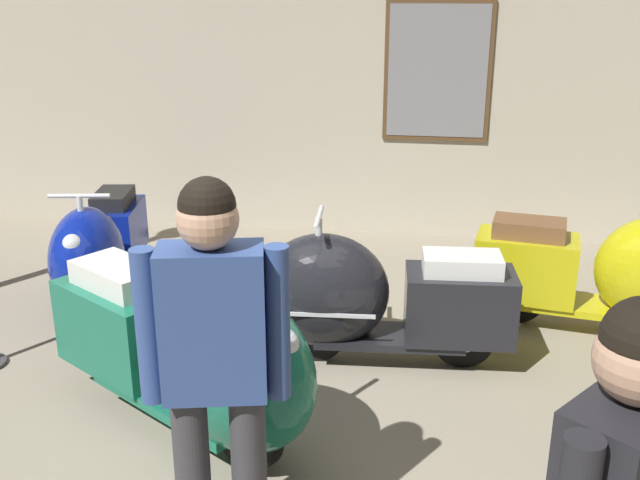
% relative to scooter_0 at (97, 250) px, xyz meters
% --- Properties ---
extents(ground_plane, '(60.00, 60.00, 0.00)m').
position_rel_scooter_0_xyz_m(ground_plane, '(1.61, -1.66, -0.45)').
color(ground_plane, gray).
extents(showroom_back_wall, '(18.00, 0.24, 3.79)m').
position_rel_scooter_0_xyz_m(showroom_back_wall, '(1.61, 2.21, 1.45)').
color(showroom_back_wall, '#BCB29E').
rests_on(showroom_back_wall, ground).
extents(scooter_0, '(0.73, 1.66, 0.98)m').
position_rel_scooter_0_xyz_m(scooter_0, '(0.00, 0.00, 0.00)').
color(scooter_0, black).
rests_on(scooter_0, ground).
extents(scooter_1, '(1.85, 1.43, 1.13)m').
position_rel_scooter_0_xyz_m(scooter_1, '(1.35, -1.65, 0.07)').
color(scooter_1, black).
rests_on(scooter_1, ground).
extents(scooter_2, '(1.69, 0.59, 1.01)m').
position_rel_scooter_0_xyz_m(scooter_2, '(2.14, -0.61, 0.01)').
color(scooter_2, black).
rests_on(scooter_2, ground).
extents(scooter_3, '(1.75, 0.75, 1.04)m').
position_rel_scooter_0_xyz_m(scooter_3, '(3.86, 0.08, 0.03)').
color(scooter_3, black).
rests_on(scooter_3, ground).
extents(visitor_1, '(0.58, 0.34, 1.74)m').
position_rel_scooter_0_xyz_m(visitor_1, '(1.73, -2.54, 0.56)').
color(visitor_1, black).
rests_on(visitor_1, ground).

